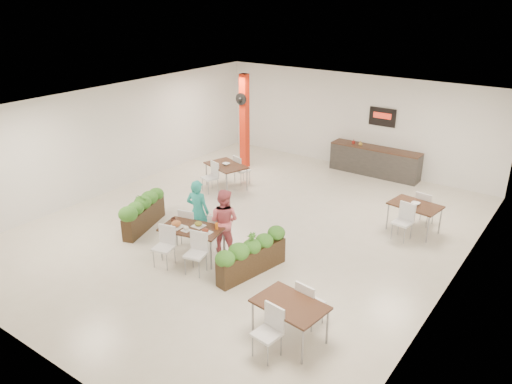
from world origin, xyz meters
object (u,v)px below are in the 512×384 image
at_px(service_counter, 375,160).
at_px(diner_woman, 224,221).
at_px(red_column, 244,121).
at_px(main_table, 192,232).
at_px(diner_man, 198,212).
at_px(side_table_b, 415,209).
at_px(planter_left, 143,210).
at_px(planter_right, 252,254).
at_px(side_table_c, 290,309).
at_px(side_table_a, 226,168).

xyz_separation_m(service_counter, diner_woman, (-0.78, -6.98, 0.29)).
distance_m(red_column, main_table, 6.50).
distance_m(main_table, diner_woman, 0.79).
bearing_deg(diner_man, side_table_b, -151.85).
bearing_deg(planter_left, main_table, -10.98).
relative_size(red_column, service_counter, 1.07).
relative_size(red_column, planter_right, 1.72).
distance_m(planter_right, side_table_c, 2.31).
distance_m(red_column, side_table_c, 9.38).
xyz_separation_m(diner_man, side_table_a, (-1.70, 3.20, -0.17)).
height_order(red_column, main_table, red_column).
height_order(red_column, planter_left, red_column).
bearing_deg(side_table_a, side_table_b, 21.60).
distance_m(diner_man, side_table_c, 4.21).
distance_m(diner_woman, planter_left, 2.48).
height_order(red_column, side_table_b, red_column).
height_order(main_table, side_table_c, same).
bearing_deg(side_table_a, service_counter, 66.85).
distance_m(service_counter, diner_woman, 7.03).
bearing_deg(main_table, planter_left, 169.02).
xyz_separation_m(red_column, diner_woman, (3.22, -5.12, -0.86)).
bearing_deg(diner_man, side_table_a, -75.24).
bearing_deg(planter_left, red_column, 98.18).
height_order(main_table, diner_man, diner_man).
relative_size(side_table_b, side_table_c, 1.00).
distance_m(main_table, planter_right, 1.57).
bearing_deg(planter_right, side_table_a, 134.82).
bearing_deg(side_table_c, planter_right, 149.74).
height_order(planter_right, side_table_b, planter_right).
xyz_separation_m(planter_left, planter_right, (3.59, -0.20, -0.01)).
bearing_deg(side_table_c, planter_left, 170.68).
height_order(diner_woman, planter_left, diner_woman).
relative_size(service_counter, diner_man, 1.86).
bearing_deg(side_table_b, planter_left, -138.09).
relative_size(side_table_a, side_table_c, 1.01).
bearing_deg(main_table, planter_right, 7.36).
distance_m(diner_woman, side_table_b, 4.87).
height_order(service_counter, side_table_b, service_counter).
height_order(red_column, service_counter, red_column).
bearing_deg(service_counter, planter_left, -114.00).
bearing_deg(side_table_a, diner_woman, -34.31).
relative_size(diner_man, planter_right, 0.86).
bearing_deg(diner_woman, planter_left, -7.10).
height_order(diner_woman, side_table_c, diner_woman).
relative_size(planter_left, side_table_a, 1.06).
bearing_deg(side_table_c, diner_woman, 155.09).
relative_size(red_column, diner_man, 1.99).
bearing_deg(diner_woman, red_column, -70.98).
distance_m(planter_right, side_table_b, 4.59).
xyz_separation_m(side_table_a, side_table_b, (5.78, 0.39, -0.01)).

